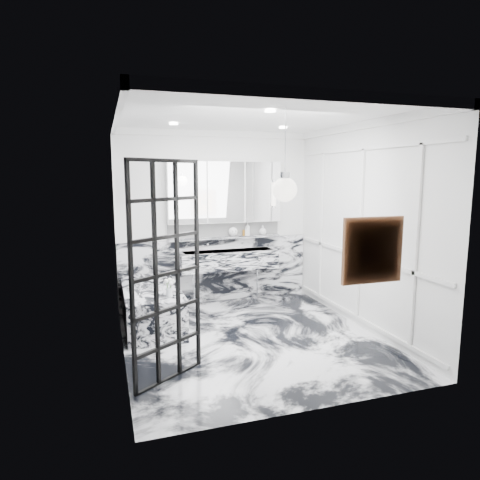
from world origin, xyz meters
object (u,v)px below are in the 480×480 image
object	(u,v)px
trough_sink	(228,260)
mirror_cabinet	(225,192)
crittall_door	(167,274)
bathtub	(151,306)

from	to	relation	value
trough_sink	mirror_cabinet	distance (m)	1.10
crittall_door	mirror_cabinet	distance (m)	2.94
crittall_door	trough_sink	size ratio (longest dim) A/B	1.40
crittall_door	mirror_cabinet	xyz separation A→B (m)	(1.33, 2.53, 0.70)
crittall_door	trough_sink	world-z (taller)	crittall_door
trough_sink	bathtub	xyz separation A→B (m)	(-1.33, -0.66, -0.45)
crittall_door	mirror_cabinet	size ratio (longest dim) A/B	1.18
crittall_door	bathtub	bearing A→B (deg)	55.46
crittall_door	trough_sink	distance (m)	2.73
crittall_door	trough_sink	bearing A→B (deg)	26.14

